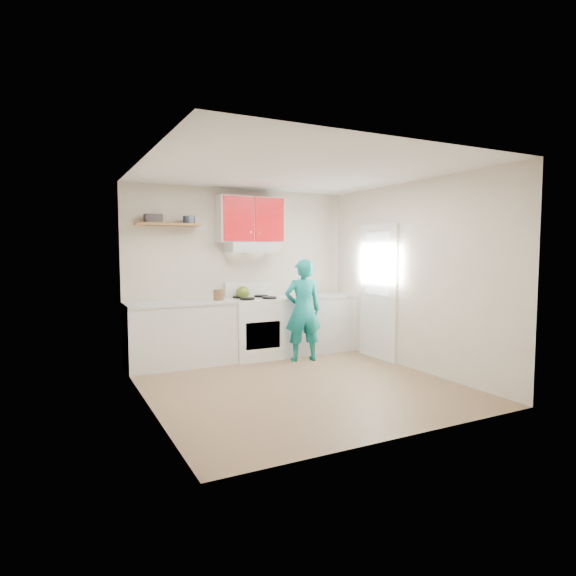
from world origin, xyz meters
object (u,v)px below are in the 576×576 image
stove (255,328)px  person (303,310)px  crock (219,296)px  kettle (243,292)px  tin (189,220)px

stove → person: bearing=-40.7°
stove → crock: size_ratio=5.15×
stove → kettle: 0.58m
tin → kettle: size_ratio=0.80×
tin → kettle: bearing=-3.7°
stove → tin: 1.90m
stove → crock: crock is taller
stove → kettle: size_ratio=4.22×
crock → tin: bearing=153.5°
stove → tin: size_ratio=5.26×
stove → tin: (-0.96, 0.14, 1.63)m
stove → person: 0.82m
tin → kettle: tin is taller
tin → person: 2.13m
tin → crock: 1.18m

